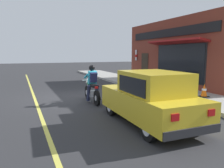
{
  "coord_description": "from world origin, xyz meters",
  "views": [
    {
      "loc": [
        -2.38,
        -10.25,
        2.08
      ],
      "look_at": [
        0.78,
        -2.81,
        0.95
      ],
      "focal_mm": 35.0,
      "sensor_mm": 36.0,
      "label": 1
    }
  ],
  "objects": [
    {
      "name": "car_hatchback",
      "position": [
        1.13,
        -4.88,
        0.77
      ],
      "size": [
        1.69,
        3.8,
        1.57
      ],
      "color": "black",
      "rests_on": "ground"
    },
    {
      "name": "storefront_building",
      "position": [
        6.53,
        1.21,
        2.11
      ],
      "size": [
        1.25,
        9.42,
        4.2
      ],
      "color": "maroon",
      "rests_on": "ground"
    },
    {
      "name": "sidewalk_curb",
      "position": [
        5.0,
        3.0,
        0.07
      ],
      "size": [
        2.6,
        22.0,
        0.14
      ],
      "primitive_type": "cube",
      "color": "#9E9B93",
      "rests_on": "ground"
    },
    {
      "name": "trash_bin",
      "position": [
        5.72,
        -0.75,
        0.64
      ],
      "size": [
        0.56,
        0.56,
        0.98
      ],
      "color": "#23512D",
      "rests_on": "sidewalk_curb"
    },
    {
      "name": "motorcycle_with_rider",
      "position": [
        0.44,
        -1.44,
        0.68
      ],
      "size": [
        0.56,
        2.02,
        1.62
      ],
      "color": "black",
      "rests_on": "ground"
    },
    {
      "name": "lane_stripe",
      "position": [
        -1.8,
        3.0,
        0.0
      ],
      "size": [
        0.12,
        19.8,
        0.01
      ],
      "primitive_type": "cube",
      "color": "#D1C64C",
      "rests_on": "ground"
    },
    {
      "name": "traffic_cone",
      "position": [
        5.21,
        -2.99,
        0.43
      ],
      "size": [
        0.36,
        0.36,
        0.6
      ],
      "color": "black",
      "rests_on": "sidewalk_curb"
    },
    {
      "name": "ground_plane",
      "position": [
        0.0,
        0.0,
        0.0
      ],
      "size": [
        80.0,
        80.0,
        0.0
      ],
      "primitive_type": "plane",
      "color": "#2B2B2D"
    }
  ]
}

